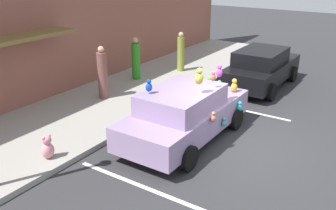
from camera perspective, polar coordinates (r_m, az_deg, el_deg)
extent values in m
plane|color=#2D2D30|center=(10.37, 10.27, -6.24)|extent=(60.00, 60.00, 0.00)
cube|color=gray|center=(12.89, -10.43, -0.18)|extent=(24.00, 4.00, 0.15)
cube|color=brown|center=(13.69, -18.10, 13.96)|extent=(24.00, 0.30, 6.40)
cube|color=brown|center=(12.37, -22.06, 9.67)|extent=(3.60, 1.10, 0.12)
cube|color=silver|center=(12.85, 10.79, -0.62)|extent=(0.12, 3.60, 0.01)
cube|color=silver|center=(8.57, -4.33, -12.33)|extent=(0.12, 3.60, 0.01)
cube|color=#9B82AE|center=(10.34, 2.78, -1.99)|extent=(4.52, 1.83, 0.68)
cube|color=#9B82AE|center=(9.93, 2.17, 0.85)|extent=(2.35, 1.61, 0.56)
cylinder|color=black|center=(12.01, 2.43, -0.21)|extent=(0.64, 0.22, 0.64)
cylinder|color=black|center=(11.26, 10.44, -2.12)|extent=(0.64, 0.22, 0.64)
cylinder|color=black|center=(9.92, -6.02, -5.24)|extent=(0.64, 0.22, 0.64)
cylinder|color=black|center=(8.99, 3.16, -8.17)|extent=(0.64, 0.22, 0.64)
ellipsoid|color=#B2B140|center=(9.49, 4.83, 4.07)|extent=(0.26, 0.21, 0.30)
sphere|color=#B2B140|center=(9.43, 4.87, 5.29)|extent=(0.16, 0.16, 0.16)
ellipsoid|color=#67C545|center=(11.67, 6.35, 3.19)|extent=(0.23, 0.19, 0.27)
sphere|color=#67C545|center=(11.61, 6.39, 4.07)|extent=(0.15, 0.15, 0.15)
ellipsoid|color=#1440BC|center=(9.51, -2.96, 2.75)|extent=(0.19, 0.16, 0.23)
sphere|color=#1440BC|center=(9.46, -2.98, 3.66)|extent=(0.12, 0.12, 0.12)
ellipsoid|color=#C45654|center=(9.98, 7.02, 4.20)|extent=(0.16, 0.13, 0.19)
sphere|color=#C45654|center=(9.95, 7.05, 4.91)|extent=(0.10, 0.10, 0.10)
ellipsoid|color=#24ADAC|center=(11.15, 11.03, -0.44)|extent=(0.18, 0.15, 0.21)
sphere|color=#24ADAC|center=(11.09, 11.08, 0.27)|extent=(0.12, 0.12, 0.12)
ellipsoid|color=gold|center=(11.48, 10.19, 2.72)|extent=(0.25, 0.20, 0.29)
sphere|color=gold|center=(11.42, 10.26, 3.66)|extent=(0.16, 0.16, 0.16)
ellipsoid|color=#54E068|center=(11.93, 5.20, 3.60)|extent=(0.21, 0.17, 0.25)
sphere|color=#54E068|center=(11.88, 5.23, 4.39)|extent=(0.13, 0.13, 0.13)
ellipsoid|color=#D1765D|center=(9.56, 7.01, -2.09)|extent=(0.17, 0.14, 0.20)
sphere|color=#D1765D|center=(9.51, 7.05, -1.33)|extent=(0.11, 0.11, 0.11)
ellipsoid|color=#BC48B7|center=(10.44, 7.94, 4.97)|extent=(0.21, 0.17, 0.25)
sphere|color=#BC48B7|center=(10.39, 7.99, 5.89)|extent=(0.14, 0.14, 0.14)
ellipsoid|color=teal|center=(10.31, 8.67, -2.84)|extent=(0.16, 0.13, 0.19)
sphere|color=teal|center=(10.26, 8.71, -2.17)|extent=(0.10, 0.10, 0.10)
ellipsoid|color=#41976D|center=(11.32, 7.89, 2.55)|extent=(0.23, 0.19, 0.28)
sphere|color=#41976D|center=(11.26, 7.94, 3.46)|extent=(0.15, 0.15, 0.15)
cube|color=black|center=(15.22, 14.28, 5.16)|extent=(4.39, 1.78, 0.68)
cube|color=black|center=(14.86, 14.21, 7.26)|extent=(2.28, 1.57, 0.56)
cylinder|color=black|center=(16.83, 12.93, 5.69)|extent=(0.64, 0.22, 0.64)
cylinder|color=black|center=(16.33, 18.76, 4.59)|extent=(0.64, 0.22, 0.64)
cylinder|color=black|center=(14.41, 8.98, 3.31)|extent=(0.64, 0.22, 0.64)
cylinder|color=black|center=(13.82, 15.68, 1.95)|extent=(0.64, 0.22, 0.64)
ellipsoid|color=pink|center=(9.69, -18.08, -6.73)|extent=(0.33, 0.28, 0.42)
sphere|color=pink|center=(9.56, -18.29, -5.16)|extent=(0.24, 0.24, 0.24)
sphere|color=pink|center=(9.48, -18.73, -4.89)|extent=(0.10, 0.10, 0.10)
sphere|color=pink|center=(9.56, -17.96, -4.54)|extent=(0.10, 0.10, 0.10)
cylinder|color=brown|center=(13.21, -10.08, 4.52)|extent=(0.34, 0.34, 1.65)
sphere|color=tan|center=(12.97, -10.35, 8.47)|extent=(0.22, 0.22, 0.22)
cylinder|color=olive|center=(16.37, 2.01, 7.87)|extent=(0.32, 0.32, 1.49)
sphere|color=tan|center=(16.18, 2.05, 10.83)|extent=(0.23, 0.23, 0.23)
cylinder|color=#2A831F|center=(15.25, -4.99, 6.76)|extent=(0.34, 0.34, 1.49)
sphere|color=tan|center=(15.05, -5.10, 9.95)|extent=(0.24, 0.24, 0.24)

